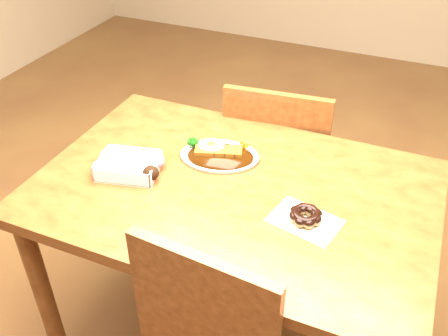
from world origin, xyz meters
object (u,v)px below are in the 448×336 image
at_px(chair_far, 279,164).
at_px(donut_box, 129,165).
at_px(katsu_curry_plate, 218,154).
at_px(table, 233,211).
at_px(pon_de_ring, 306,216).

bearing_deg(chair_far, donut_box, 56.19).
relative_size(katsu_curry_plate, donut_box, 1.30).
relative_size(table, katsu_curry_plate, 4.11).
bearing_deg(chair_far, table, 85.61).
xyz_separation_m(chair_far, katsu_curry_plate, (-0.09, -0.41, 0.28)).
bearing_deg(katsu_curry_plate, chair_far, 77.33).
bearing_deg(pon_de_ring, donut_box, 179.29).
bearing_deg(donut_box, table, 10.52).
bearing_deg(donut_box, chair_far, 61.96).
relative_size(chair_far, pon_de_ring, 4.06).
bearing_deg(chair_far, pon_de_ring, 107.21).
height_order(table, katsu_curry_plate, katsu_curry_plate).
bearing_deg(katsu_curry_plate, donut_box, -140.42).
bearing_deg(chair_far, katsu_curry_plate, 71.56).
distance_m(table, katsu_curry_plate, 0.20).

